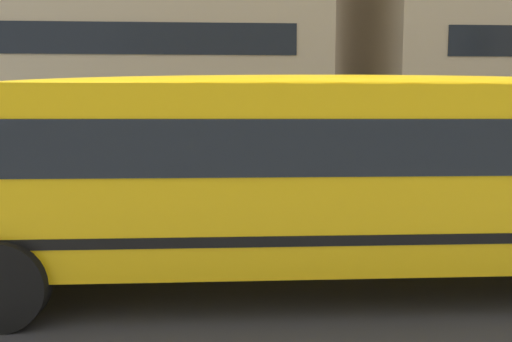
{
  "coord_description": "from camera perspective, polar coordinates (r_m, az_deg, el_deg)",
  "views": [
    {
      "loc": [
        -5.51,
        -8.8,
        2.37
      ],
      "look_at": [
        -5.14,
        -0.95,
        1.54
      ],
      "focal_mm": 35.48,
      "sensor_mm": 36.0,
      "label": 1
    }
  ],
  "objects": [
    {
      "name": "sidewalk_far",
      "position": [
        17.65,
        15.49,
        -1.91
      ],
      "size": [
        120.0,
        3.0,
        0.01
      ],
      "primitive_type": "cube",
      "color": "gray",
      "rests_on": "ground_plane"
    },
    {
      "name": "school_bus",
      "position": [
        7.07,
        8.86,
        0.84
      ],
      "size": [
        13.13,
        3.11,
        2.93
      ],
      "rotation": [
        0.0,
        0.0,
        3.15
      ],
      "color": "yellow",
      "rests_on": "ground_plane"
    }
  ]
}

